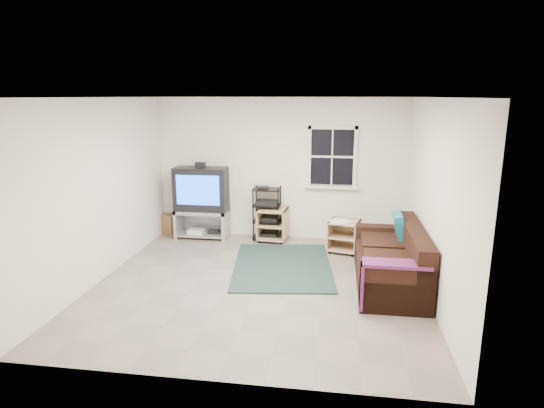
% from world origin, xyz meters
% --- Properties ---
extents(room, '(4.60, 4.62, 4.60)m').
position_xyz_m(room, '(0.95, 2.27, 1.48)').
color(room, gray).
rests_on(room, ground).
extents(tv_unit, '(0.98, 0.49, 1.44)m').
position_xyz_m(tv_unit, '(-1.44, 2.03, 0.79)').
color(tv_unit, '#9B9BA2').
rests_on(tv_unit, ground).
extents(av_rack, '(0.50, 0.36, 1.00)m').
position_xyz_m(av_rack, '(-0.22, 2.10, 0.43)').
color(av_rack, black).
rests_on(av_rack, ground).
extents(side_table_left, '(0.55, 0.55, 0.60)m').
position_xyz_m(side_table_left, '(-0.09, 2.07, 0.32)').
color(side_table_left, tan).
rests_on(side_table_left, ground).
extents(side_table_right, '(0.59, 0.59, 0.57)m').
position_xyz_m(side_table_right, '(1.20, 1.62, 0.32)').
color(side_table_right, tan).
rests_on(side_table_right, ground).
extents(sofa, '(0.89, 2.01, 0.92)m').
position_xyz_m(sofa, '(1.87, 0.27, 0.32)').
color(sofa, black).
rests_on(sofa, ground).
extents(shag_rug, '(1.74, 2.23, 0.02)m').
position_xyz_m(shag_rug, '(0.25, 0.73, 0.01)').
color(shag_rug, black).
rests_on(shag_rug, ground).
extents(paper_bag, '(0.30, 0.24, 0.38)m').
position_xyz_m(paper_bag, '(-2.17, 2.17, 0.19)').
color(paper_bag, '#8D613F').
rests_on(paper_bag, ground).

